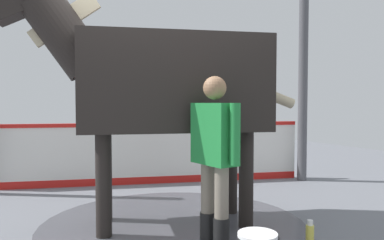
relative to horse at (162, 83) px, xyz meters
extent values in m
cube|color=slate|center=(-0.07, 0.02, -1.59)|extent=(16.00, 16.00, 0.02)
cylinder|color=#4C4C54|center=(0.03, 0.12, -1.58)|extent=(2.97, 2.97, 0.00)
cube|color=white|center=(-2.09, 0.69, -1.10)|extent=(1.39, 4.91, 0.97)
cube|color=red|center=(-2.09, 0.69, -0.59)|extent=(1.41, 4.92, 0.06)
cube|color=red|center=(-2.09, 0.69, -1.52)|extent=(1.40, 4.91, 0.12)
cylinder|color=#4C4C51|center=(-1.17, 3.11, -0.02)|extent=(0.16, 0.16, 3.13)
cube|color=black|center=(0.03, 0.12, -0.01)|extent=(1.51, 2.20, 1.02)
cylinder|color=black|center=(0.10, -0.69, -1.05)|extent=(0.16, 0.16, 1.06)
cylinder|color=black|center=(-0.44, -0.54, -1.05)|extent=(0.16, 0.16, 1.06)
cylinder|color=black|center=(0.50, 0.78, -1.05)|extent=(0.16, 0.16, 1.06)
cylinder|color=black|center=(-0.04, 0.92, -1.05)|extent=(0.16, 0.16, 1.06)
cylinder|color=black|center=(-0.27, -0.99, 0.49)|extent=(0.67, 0.96, 0.97)
cube|color=#C6B793|center=(-0.27, -0.99, 0.65)|extent=(0.25, 0.73, 0.60)
cylinder|color=#C6B793|center=(0.32, 1.18, -0.11)|extent=(0.30, 0.71, 0.35)
cylinder|color=black|center=(0.79, 0.14, -1.42)|extent=(0.15, 0.15, 0.32)
cylinder|color=slate|center=(0.79, 0.14, -1.03)|extent=(0.13, 0.13, 0.48)
cylinder|color=black|center=(0.99, 0.17, -1.42)|extent=(0.15, 0.15, 0.32)
cylinder|color=slate|center=(0.99, 0.17, -1.03)|extent=(0.13, 0.13, 0.48)
cube|color=#1E7F38|center=(0.89, 0.15, -0.50)|extent=(0.49, 0.28, 0.56)
cylinder|color=#1E7F38|center=(0.61, 0.12, -0.49)|extent=(0.09, 0.09, 0.54)
cylinder|color=#1E7F38|center=(1.17, 0.19, -0.49)|extent=(0.09, 0.09, 0.54)
sphere|color=#936B4C|center=(0.89, 0.15, -0.08)|extent=(0.22, 0.22, 0.22)
cylinder|color=white|center=(1.56, 0.16, -1.25)|extent=(0.31, 0.31, 0.03)
cylinder|color=#D8CC4C|center=(1.29, 0.95, -1.47)|extent=(0.08, 0.08, 0.22)
cylinder|color=white|center=(1.29, 0.95, -1.34)|extent=(0.05, 0.05, 0.05)
camera|label=1|loc=(3.96, -1.61, -0.21)|focal=35.98mm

